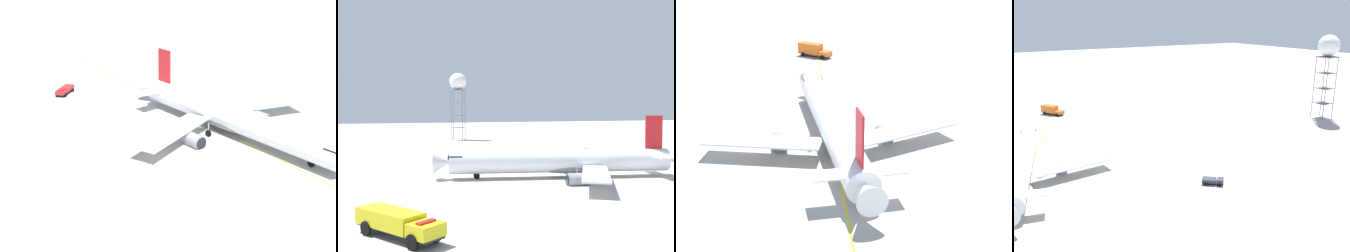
# 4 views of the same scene
# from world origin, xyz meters

# --- Properties ---
(ground_plane) EXTENTS (600.00, 600.00, 0.00)m
(ground_plane) POSITION_xyz_m (0.00, 0.00, 0.00)
(ground_plane) COLOR #ADAAA3
(airliner_main) EXTENTS (44.83, 35.25, 11.11)m
(airliner_main) POSITION_xyz_m (2.92, 0.77, 2.71)
(airliner_main) COLOR white
(airliner_main) RESTS_ON ground_plane
(catering_truck_truck) EXTENTS (8.29, 6.47, 3.10)m
(catering_truck_truck) POSITION_xyz_m (51.29, -15.73, 1.67)
(catering_truck_truck) COLOR #232326
(catering_truck_truck) RESTS_ON ground_plane
(taxiway_centreline) EXTENTS (120.07, 43.82, 0.01)m
(taxiway_centreline) POSITION_xyz_m (3.89, 0.16, 0.00)
(taxiway_centreline) COLOR yellow
(taxiway_centreline) RESTS_ON ground_plane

